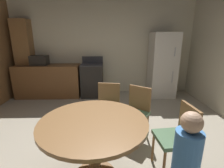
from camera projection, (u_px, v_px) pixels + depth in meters
ground_plane at (101, 156)px, 2.34m from camera, size 14.00×14.00×0.00m
wall_back at (104, 47)px, 4.81m from camera, size 5.44×0.12×2.70m
kitchen_counter at (49, 81)px, 4.63m from camera, size 1.75×0.60×0.90m
pantry_column at (25, 59)px, 4.61m from camera, size 0.44×0.36×2.10m
oven_range at (92, 80)px, 4.66m from camera, size 0.60×0.60×1.10m
refrigerator at (162, 65)px, 4.56m from camera, size 0.68×0.68×1.76m
microwave at (39, 60)px, 4.46m from camera, size 0.44×0.32×0.26m
dining_table at (94, 133)px, 1.83m from camera, size 1.20×1.20×0.76m
chair_northeast at (136, 110)px, 2.66m from camera, size 0.56×0.56×0.87m
chair_north at (108, 105)px, 2.83m from camera, size 0.46×0.46×0.87m
chair_east at (179, 134)px, 1.98m from camera, size 0.44×0.44×0.87m
person_child at (185, 168)px, 1.38m from camera, size 0.30×0.30×1.09m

